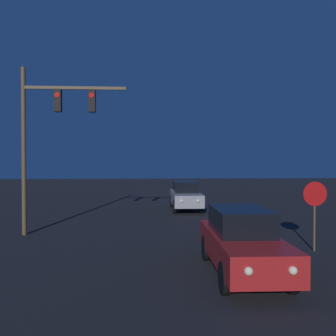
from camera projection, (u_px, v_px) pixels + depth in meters
The scene contains 4 objects.
car_near at pixel (242, 241), 9.83m from camera, with size 1.74×4.78×1.70m.
car_far at pixel (185, 195), 22.52m from camera, with size 1.71×4.77×1.70m.
traffic_signal_mast at pixel (48, 125), 14.94m from camera, with size 4.15×0.30×6.69m.
stop_sign at pixel (315, 202), 12.26m from camera, with size 0.80×0.07×2.29m.
Camera 1 is at (-0.75, -0.57, 2.99)m, focal length 40.00 mm.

